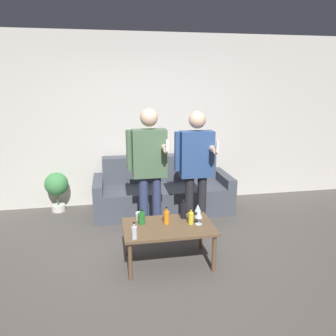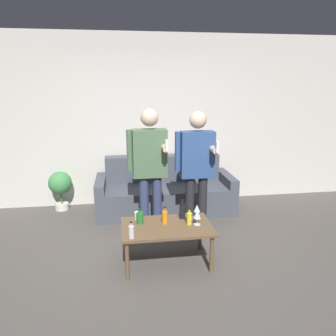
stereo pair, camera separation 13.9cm
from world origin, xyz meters
name	(u,v)px [view 2 (the right image)]	position (x,y,z in m)	size (l,w,h in m)	color
ground_plane	(166,278)	(0.00, 0.00, 0.00)	(16.00, 16.00, 0.00)	#514C47
wall_back	(146,121)	(0.00, 2.32, 1.35)	(8.00, 0.06, 2.70)	silver
couch	(165,192)	(0.24, 1.87, 0.30)	(2.10, 0.81, 0.83)	#474C56
coffee_table	(167,230)	(0.05, 0.30, 0.40)	(0.98, 0.61, 0.45)	brown
bottle_orange	(140,218)	(-0.23, 0.40, 0.52)	(0.08, 0.08, 0.17)	#23752D
bottle_green	(182,211)	(0.26, 0.47, 0.54)	(0.07, 0.07, 0.24)	black
bottle_dark	(131,232)	(-0.34, 0.06, 0.52)	(0.06, 0.06, 0.18)	silver
bottle_yellow	(189,218)	(0.30, 0.30, 0.52)	(0.06, 0.06, 0.18)	yellow
bottle_red	(165,217)	(0.04, 0.36, 0.53)	(0.06, 0.06, 0.19)	orange
wine_glass_near	(197,209)	(0.43, 0.48, 0.55)	(0.08, 0.08, 0.15)	silver
wine_glass_far	(197,214)	(0.39, 0.27, 0.57)	(0.08, 0.08, 0.17)	silver
cup_on_table	(138,216)	(-0.24, 0.51, 0.49)	(0.09, 0.09, 0.09)	white
person_standing_left	(150,163)	(-0.06, 1.02, 0.98)	(0.50, 0.43, 1.66)	navy
person_standing_right	(197,164)	(0.54, 0.98, 0.95)	(0.50, 0.42, 1.62)	#232328
potted_plant	(60,185)	(-1.37, 2.11, 0.41)	(0.36, 0.36, 0.62)	silver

